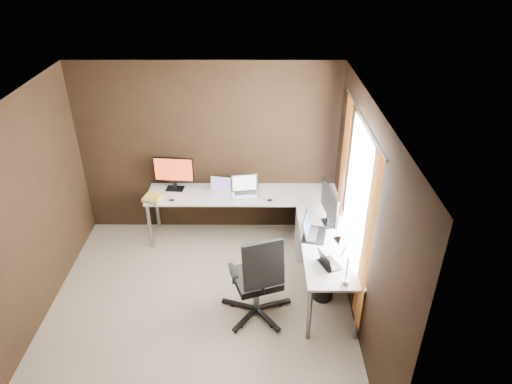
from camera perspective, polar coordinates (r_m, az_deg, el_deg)
room at (r=4.85m, az=-3.84°, el=-3.23°), size 3.60×3.60×2.50m
desk at (r=5.98m, az=1.72°, el=-2.88°), size 2.65×2.25×0.73m
drawer_pedestal at (r=6.33m, az=6.98°, el=-5.19°), size 0.42×0.50×0.60m
monitor_left at (r=6.44m, az=-10.24°, el=2.52°), size 0.56×0.18×0.48m
monitor_right at (r=5.63m, az=9.20°, el=-1.50°), size 0.19×0.63×0.51m
laptop_white at (r=6.37m, az=-4.47°, el=0.31°), size 0.34×0.27×0.20m
laptop_silver at (r=6.33m, az=-1.37°, el=0.26°), size 0.41×0.32×0.25m
laptop_black_big at (r=5.53m, az=6.93°, el=-4.89°), size 0.34×0.42×0.25m
laptop_black_small at (r=5.10m, az=8.97°, el=-8.69°), size 0.27×0.31×0.18m
book_stack at (r=6.32m, az=-12.75°, el=-0.79°), size 0.31×0.29×0.08m
mouse_left at (r=6.27m, az=-10.50°, el=-1.00°), size 0.08×0.05×0.03m
mouse_corner at (r=6.17m, az=1.75°, el=-1.03°), size 0.09×0.07×0.03m
desk_lamp at (r=4.75m, az=10.56°, el=-7.73°), size 0.18×0.21×0.53m
office_chair at (r=5.33m, az=0.18°, el=-12.38°), size 0.65×0.68×1.15m
wastebasket at (r=5.73m, az=8.37°, el=-11.77°), size 0.25×0.25×0.29m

